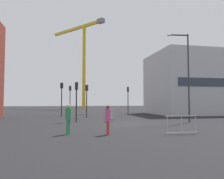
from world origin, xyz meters
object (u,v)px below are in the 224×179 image
(traffic_cone_striped, at_px, (108,119))
(traffic_light_verge, at_px, (70,95))
(streetlamp_tall, at_px, (186,70))
(pedestrian_waiting, at_px, (68,117))
(construction_crane, at_px, (83,51))
(traffic_light_near, at_px, (128,96))
(traffic_light_median, at_px, (62,94))
(pedestrian_walking, at_px, (108,118))
(traffic_light_crosswalk, at_px, (76,95))
(traffic_light_corner, at_px, (87,95))

(traffic_cone_striped, bearing_deg, traffic_light_verge, 103.48)
(streetlamp_tall, bearing_deg, pedestrian_waiting, -152.08)
(construction_crane, relative_size, traffic_light_near, 5.91)
(traffic_light_near, bearing_deg, traffic_cone_striped, -114.62)
(traffic_light_median, relative_size, traffic_cone_striped, 6.55)
(pedestrian_walking, distance_m, pedestrian_waiting, 2.27)
(traffic_light_near, xyz_separation_m, pedestrian_waiting, (-8.46, -17.74, -1.66))
(streetlamp_tall, relative_size, traffic_light_near, 2.05)
(traffic_cone_striped, bearing_deg, pedestrian_walking, -100.31)
(pedestrian_waiting, bearing_deg, traffic_light_median, 92.81)
(construction_crane, distance_m, traffic_cone_striped, 44.21)
(traffic_light_crosswalk, xyz_separation_m, traffic_light_corner, (1.43, 5.43, 0.11))
(traffic_cone_striped, bearing_deg, streetlamp_tall, -11.87)
(traffic_light_verge, relative_size, traffic_cone_striped, 6.54)
(traffic_light_verge, relative_size, traffic_light_median, 1.00)
(traffic_light_crosswalk, distance_m, traffic_cone_striped, 3.65)
(traffic_light_near, xyz_separation_m, traffic_light_corner, (-6.27, -4.46, -0.07))
(traffic_light_near, distance_m, traffic_light_median, 9.54)
(traffic_light_verge, bearing_deg, traffic_light_crosswalk, -88.18)
(construction_crane, xyz_separation_m, streetlamp_tall, (6.59, -42.87, -11.05))
(pedestrian_walking, bearing_deg, streetlamp_tall, 36.38)
(traffic_light_near, xyz_separation_m, traffic_light_verge, (-8.10, 2.85, 0.15))
(traffic_light_near, xyz_separation_m, traffic_light_crosswalk, (-7.70, -9.88, -0.18))
(pedestrian_waiting, bearing_deg, traffic_light_corner, 80.64)
(traffic_light_verge, bearing_deg, pedestrian_waiting, -91.00)
(pedestrian_walking, bearing_deg, pedestrian_waiting, 165.04)
(traffic_light_crosswalk, height_order, traffic_cone_striped, traffic_light_crosswalk)
(traffic_light_near, relative_size, traffic_cone_striped, 6.16)
(streetlamp_tall, xyz_separation_m, traffic_cone_striped, (-7.04, 1.48, -4.47))
(traffic_light_median, bearing_deg, construction_crane, 81.80)
(traffic_cone_striped, bearing_deg, pedestrian_waiting, -116.78)
(streetlamp_tall, distance_m, pedestrian_waiting, 12.61)
(construction_crane, bearing_deg, traffic_light_verge, -97.52)
(traffic_light_crosswalk, height_order, pedestrian_walking, traffic_light_crosswalk)
(streetlamp_tall, relative_size, traffic_light_median, 1.93)
(traffic_light_near, height_order, traffic_light_corner, traffic_light_near)
(traffic_light_verge, distance_m, pedestrian_walking, 21.34)
(traffic_light_median, height_order, pedestrian_waiting, traffic_light_median)
(traffic_light_verge, bearing_deg, streetlamp_tall, -55.53)
(traffic_light_verge, xyz_separation_m, pedestrian_walking, (1.83, -21.18, -1.85))
(traffic_light_verge, relative_size, pedestrian_walking, 2.53)
(traffic_light_near, distance_m, pedestrian_walking, 19.44)
(pedestrian_walking, bearing_deg, traffic_light_median, 100.50)
(pedestrian_waiting, distance_m, traffic_cone_striped, 8.00)
(traffic_cone_striped, bearing_deg, traffic_light_median, 118.03)
(traffic_light_near, height_order, traffic_light_median, traffic_light_median)
(traffic_light_verge, height_order, traffic_cone_striped, traffic_light_verge)
(pedestrian_waiting, bearing_deg, traffic_light_verge, 89.00)
(traffic_light_near, height_order, pedestrian_waiting, traffic_light_near)
(streetlamp_tall, height_order, pedestrian_walking, streetlamp_tall)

